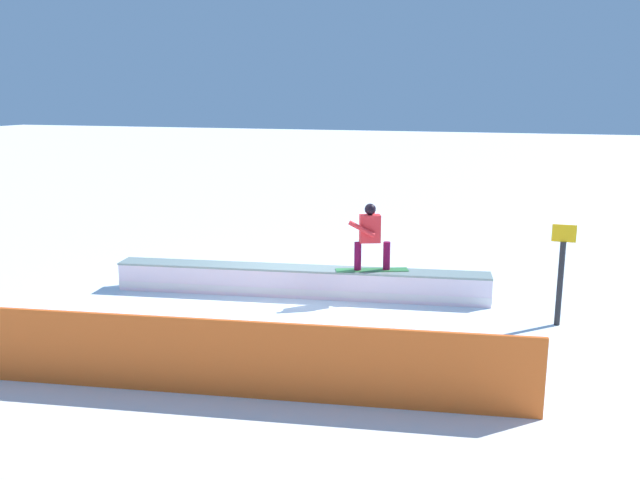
% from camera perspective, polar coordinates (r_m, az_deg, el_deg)
% --- Properties ---
extents(ground_plane, '(120.00, 120.00, 0.00)m').
position_cam_1_polar(ground_plane, '(13.42, -1.77, -4.79)').
color(ground_plane, white).
extents(grind_box, '(7.51, 1.68, 0.59)m').
position_cam_1_polar(grind_box, '(13.34, -1.77, -3.70)').
color(grind_box, white).
rests_on(grind_box, ground_plane).
extents(snowboarder, '(1.43, 0.78, 1.33)m').
position_cam_1_polar(snowboarder, '(12.89, 4.37, 0.44)').
color(snowboarder, '#378443').
rests_on(snowboarder, grind_box).
extents(safety_fence, '(9.30, 1.49, 1.08)m').
position_cam_1_polar(safety_fence, '(9.22, -11.71, -9.73)').
color(safety_fence, orange).
rests_on(safety_fence, ground_plane).
extents(trail_marker, '(0.40, 0.10, 1.80)m').
position_cam_1_polar(trail_marker, '(12.21, 20.06, -2.59)').
color(trail_marker, '#262628').
rests_on(trail_marker, ground_plane).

